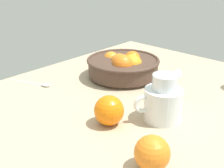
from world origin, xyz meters
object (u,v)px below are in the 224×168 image
at_px(fruit_bowl, 123,66).
at_px(spoon, 36,84).
at_px(loose_orange_0, 152,153).
at_px(juice_pitcher, 163,104).
at_px(loose_orange_1, 109,110).

height_order(fruit_bowl, spoon, fruit_bowl).
bearing_deg(loose_orange_0, juice_pitcher, 28.35).
bearing_deg(fruit_bowl, loose_orange_1, -145.61).
height_order(loose_orange_1, spoon, loose_orange_1).
height_order(loose_orange_0, spoon, loose_orange_0).
bearing_deg(spoon, fruit_bowl, -34.33).
bearing_deg(fruit_bowl, spoon, 145.67).
bearing_deg(loose_orange_1, fruit_bowl, 34.39).
xyz_separation_m(loose_orange_0, loose_orange_1, (0.08, 0.21, 0.00)).
xyz_separation_m(juice_pitcher, spoon, (-0.10, 0.50, -0.05)).
relative_size(loose_orange_0, loose_orange_1, 0.96).
relative_size(juice_pitcher, spoon, 0.87).
relative_size(fruit_bowl, loose_orange_0, 3.42).
bearing_deg(fruit_bowl, juice_pitcher, -120.42).
distance_m(loose_orange_0, loose_orange_1, 0.23).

